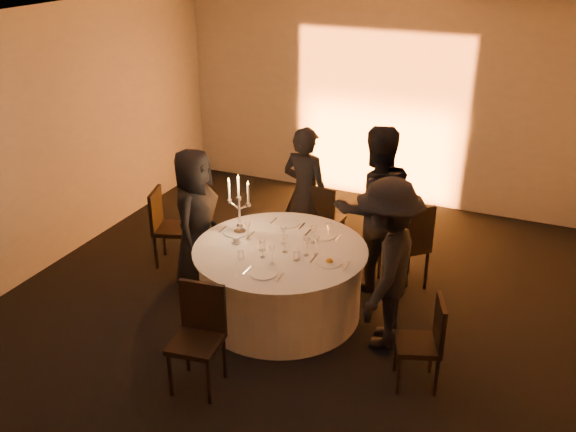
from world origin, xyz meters
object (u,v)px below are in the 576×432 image
at_px(chair_front, 199,330).
at_px(chair_back_left, 321,217).
at_px(chair_back_right, 409,241).
at_px(chair_right, 426,339).
at_px(coffee_cup, 236,240).
at_px(chair_left, 166,223).
at_px(guest_back_left, 305,194).
at_px(guest_back_right, 374,209).
at_px(guest_right, 387,265).
at_px(banquet_table, 280,281).
at_px(candelabra, 239,213).
at_px(guest_left, 195,218).

bearing_deg(chair_front, chair_back_left, 79.64).
bearing_deg(chair_back_right, chair_right, 66.54).
bearing_deg(coffee_cup, chair_right, -12.78).
bearing_deg(chair_back_left, coffee_cup, 75.40).
relative_size(chair_left, guest_back_left, 0.56).
xyz_separation_m(chair_back_right, guest_back_right, (-0.39, -0.08, 0.36)).
distance_m(chair_front, guest_right, 1.85).
xyz_separation_m(guest_right, coffee_cup, (-1.60, -0.01, -0.06)).
relative_size(chair_back_left, chair_right, 1.14).
xyz_separation_m(banquet_table, guest_right, (1.13, -0.06, 0.48)).
bearing_deg(guest_back_right, chair_back_left, -62.20).
relative_size(chair_back_right, coffee_cup, 9.40).
bearing_deg(candelabra, chair_front, -76.34).
distance_m(guest_back_right, candelabra, 1.49).
bearing_deg(chair_front, guest_right, 36.17).
xyz_separation_m(chair_back_left, chair_front, (-0.14, -2.65, -0.01)).
distance_m(chair_right, guest_left, 2.90).
distance_m(chair_front, guest_left, 1.81).
xyz_separation_m(guest_left, guest_back_left, (0.88, 1.07, 0.03)).
relative_size(chair_back_left, chair_back_right, 0.95).
xyz_separation_m(chair_front, coffee_cup, (-0.28, 1.25, 0.25)).
distance_m(banquet_table, coffee_cup, 0.63).
distance_m(guest_left, guest_back_left, 1.39).
height_order(chair_back_left, guest_right, guest_right).
distance_m(chair_left, chair_front, 2.35).
bearing_deg(chair_back_left, guest_right, 132.46).
xyz_separation_m(chair_back_right, guest_right, (0.04, -1.10, 0.27)).
bearing_deg(chair_back_left, chair_left, 29.32).
xyz_separation_m(chair_left, chair_back_left, (1.67, 0.86, 0.02)).
bearing_deg(guest_back_left, guest_right, 146.66).
distance_m(chair_front, coffee_cup, 1.31).
height_order(banquet_table, chair_front, chair_front).
relative_size(banquet_table, guest_back_left, 1.08).
height_order(guest_back_left, coffee_cup, guest_back_left).
distance_m(guest_back_left, candelabra, 1.17).
distance_m(guest_back_left, guest_right, 1.93).
bearing_deg(guest_back_left, coffee_cup, 91.60).
bearing_deg(banquet_table, coffee_cup, -172.38).
relative_size(guest_back_right, guest_right, 1.10).
distance_m(banquet_table, chair_right, 1.74).
xyz_separation_m(chair_front, guest_back_right, (0.89, 2.28, 0.40)).
relative_size(banquet_table, chair_front, 1.86).
relative_size(chair_back_left, chair_front, 1.01).
bearing_deg(guest_back_right, coffee_cup, 5.11).
relative_size(chair_left, chair_right, 1.09).
bearing_deg(chair_back_left, candelabra, 68.99).
height_order(chair_right, guest_left, guest_left).
bearing_deg(coffee_cup, chair_back_right, 35.41).
relative_size(guest_back_left, coffee_cup, 15.20).
xyz_separation_m(guest_back_left, candelabra, (-0.30, -1.12, 0.17)).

